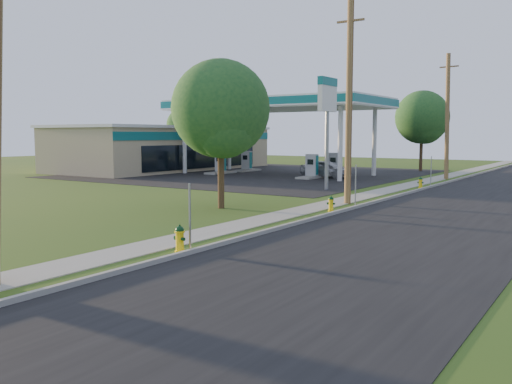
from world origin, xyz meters
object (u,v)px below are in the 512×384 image
price_pylon (327,101)px  hydrant_near (180,239)px  tree_verge (221,113)px  hydrant_mid (331,204)px  utility_pole_far (447,116)px  fuel_pump_nw (221,166)px  fuel_pump_ne (312,169)px  fuel_pump_sw (247,164)px  hydrant_far (421,183)px  tree_lot (423,119)px  fuel_pump_se (334,167)px  utility_pole_mid (349,102)px  car_silver (326,169)px  tree_back (186,127)px

price_pylon → hydrant_near: bearing=-76.2°
tree_verge → hydrant_mid: bearing=22.7°
utility_pole_far → fuel_pump_nw: 19.03m
fuel_pump_ne → fuel_pump_sw: bearing=156.0°
fuel_pump_sw → hydrant_far: 19.99m
utility_pole_far → tree_verge: size_ratio=1.39×
hydrant_far → tree_lot: bearing=106.8°
utility_pole_far → tree_lot: (-4.33, 8.20, 0.04)m
utility_pole_far → fuel_pump_se: utility_pole_far is taller
fuel_pump_nw → price_pylon: bearing=-28.2°
hydrant_far → fuel_pump_nw: bearing=169.7°
fuel_pump_nw → utility_pole_mid: bearing=-36.0°
fuel_pump_nw → tree_verge: 22.89m
utility_pole_far → hydrant_near: 31.34m
fuel_pump_ne → price_pylon: price_pylon is taller
utility_pole_far → tree_lot: 9.28m
hydrant_near → hydrant_mid: size_ratio=1.17×
tree_lot → car_silver: bearing=-107.9°
fuel_pump_sw → car_silver: size_ratio=0.77×
fuel_pump_ne → tree_back: (-22.93, 11.34, 3.60)m
fuel_pump_nw → fuel_pump_ne: bearing=0.0°
hydrant_mid → utility_pole_far: bearing=91.5°
utility_pole_mid → tree_verge: size_ratio=1.44×
tree_lot → fuel_pump_ne: bearing=-109.1°
utility_pole_far → tree_verge: bearing=-100.1°
fuel_pump_se → fuel_pump_ne: bearing=-90.0°
tree_verge → tree_back: 40.29m
fuel_pump_nw → hydrant_near: 31.96m
tree_verge → fuel_pump_nw: bearing=127.7°
fuel_pump_nw → hydrant_far: bearing=-10.3°
utility_pole_mid → tree_lot: utility_pole_mid is taller
utility_pole_far → tree_back: size_ratio=1.42×
tree_lot → price_pylon: bearing=-88.8°
utility_pole_far → price_pylon: size_ratio=1.39×
utility_pole_mid → fuel_pump_nw: (-17.90, 13.00, -4.23)m
utility_pole_mid → hydrant_near: (0.65, -13.02, -4.56)m
fuel_pump_nw → tree_lot: (13.57, 13.20, 4.12)m
fuel_pump_ne → utility_pole_mid: bearing=-55.6°
utility_pole_far → car_silver: (-8.23, -3.88, -4.10)m
utility_pole_far → hydrant_near: size_ratio=11.70×
tree_verge → hydrant_mid: 6.43m
fuel_pump_sw → tree_back: tree_back is taller
utility_pole_mid → utility_pole_far: size_ratio=1.03×
fuel_pump_sw → tree_verge: size_ratio=0.47×
tree_lot → tree_back: (-27.50, -1.86, -0.52)m
price_pylon → tree_lot: tree_lot is taller
fuel_pump_nw → tree_lot: tree_lot is taller
tree_verge → hydrant_mid: (4.61, 1.93, -4.05)m
fuel_pump_ne → fuel_pump_se: 4.00m
utility_pole_mid → fuel_pump_se: (-8.90, 17.00, -4.23)m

